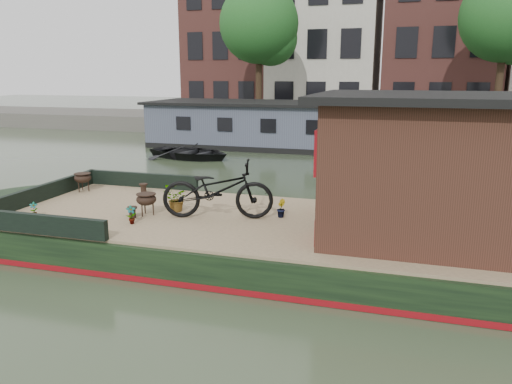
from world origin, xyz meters
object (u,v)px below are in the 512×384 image
(cabin, at_px, (433,165))
(bicycle, at_px, (218,190))
(brazier_rear, at_px, (83,182))
(potted_plant_a, at_px, (131,215))
(dinghy, at_px, (190,149))
(brazier_front, at_px, (147,204))

(cabin, xyz_separation_m, bicycle, (-3.89, -0.09, -0.66))
(bicycle, bearing_deg, brazier_rear, 59.22)
(potted_plant_a, bearing_deg, bicycle, 31.35)
(cabin, xyz_separation_m, potted_plant_a, (-5.29, -0.94, -1.05))
(dinghy, bearing_deg, cabin, -124.71)
(bicycle, bearing_deg, brazier_front, 85.65)
(brazier_front, bearing_deg, cabin, 3.52)
(cabin, bearing_deg, brazier_rear, 171.98)
(cabin, distance_m, bicycle, 3.94)
(potted_plant_a, xyz_separation_m, dinghy, (-3.61, 10.75, -0.46))
(brazier_rear, height_order, dinghy, brazier_rear)
(bicycle, bearing_deg, dinghy, 13.02)
(brazier_front, relative_size, dinghy, 0.12)
(bicycle, relative_size, dinghy, 0.60)
(cabin, bearing_deg, potted_plant_a, -169.88)
(potted_plant_a, relative_size, brazier_rear, 0.80)
(cabin, xyz_separation_m, dinghy, (-8.90, 9.81, -1.51))
(cabin, relative_size, dinghy, 1.12)
(potted_plant_a, bearing_deg, brazier_front, 91.51)
(dinghy, bearing_deg, bicycle, -140.06)
(cabin, height_order, potted_plant_a, cabin)
(bicycle, bearing_deg, cabin, -102.55)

